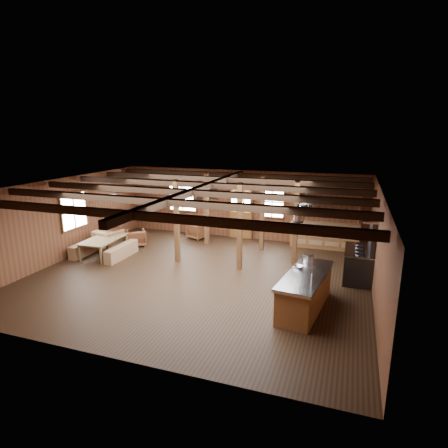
{
  "coord_description": "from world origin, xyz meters",
  "views": [
    {
      "loc": [
        4.26,
        -9.92,
        4.37
      ],
      "look_at": [
        0.39,
        1.26,
        1.39
      ],
      "focal_mm": 30.0,
      "sensor_mm": 36.0,
      "label": 1
    }
  ],
  "objects_px": {
    "dining_table": "(105,247)",
    "armchair_c": "(109,239)",
    "kitchen_island": "(305,291)",
    "armchair_a": "(136,238)",
    "commercial_range": "(360,259)",
    "armchair_b": "(197,231)"
  },
  "relations": [
    {
      "from": "commercial_range",
      "to": "armchair_c",
      "type": "relative_size",
      "value": 2.29
    },
    {
      "from": "kitchen_island",
      "to": "dining_table",
      "type": "bearing_deg",
      "value": 173.37
    },
    {
      "from": "armchair_a",
      "to": "kitchen_island",
      "type": "bearing_deg",
      "value": 114.48
    },
    {
      "from": "kitchen_island",
      "to": "dining_table",
      "type": "relative_size",
      "value": 1.43
    },
    {
      "from": "kitchen_island",
      "to": "armchair_a",
      "type": "distance_m",
      "value": 7.55
    },
    {
      "from": "armchair_c",
      "to": "armchair_a",
      "type": "bearing_deg",
      "value": -122.5
    },
    {
      "from": "commercial_range",
      "to": "dining_table",
      "type": "relative_size",
      "value": 1.08
    },
    {
      "from": "commercial_range",
      "to": "kitchen_island",
      "type": "bearing_deg",
      "value": -117.84
    },
    {
      "from": "dining_table",
      "to": "armchair_a",
      "type": "relative_size",
      "value": 2.64
    },
    {
      "from": "dining_table",
      "to": "armchair_c",
      "type": "relative_size",
      "value": 2.11
    },
    {
      "from": "kitchen_island",
      "to": "armchair_b",
      "type": "height_order",
      "value": "kitchen_island"
    },
    {
      "from": "kitchen_island",
      "to": "armchair_a",
      "type": "xyz_separation_m",
      "value": [
        -6.83,
        3.2,
        -0.16
      ]
    },
    {
      "from": "dining_table",
      "to": "armchair_c",
      "type": "xyz_separation_m",
      "value": [
        -0.3,
        0.64,
        0.07
      ]
    },
    {
      "from": "dining_table",
      "to": "armchair_b",
      "type": "distance_m",
      "value": 3.84
    },
    {
      "from": "kitchen_island",
      "to": "armchair_c",
      "type": "bearing_deg",
      "value": 169.38
    },
    {
      "from": "armchair_a",
      "to": "armchair_b",
      "type": "bearing_deg",
      "value": -176.88
    },
    {
      "from": "kitchen_island",
      "to": "commercial_range",
      "type": "distance_m",
      "value": 2.8
    },
    {
      "from": "armchair_a",
      "to": "armchair_b",
      "type": "height_order",
      "value": "armchair_b"
    },
    {
      "from": "dining_table",
      "to": "armchair_c",
      "type": "bearing_deg",
      "value": 21.92
    },
    {
      "from": "commercial_range",
      "to": "armchair_c",
      "type": "height_order",
      "value": "commercial_range"
    },
    {
      "from": "armchair_b",
      "to": "armchair_c",
      "type": "relative_size",
      "value": 0.81
    },
    {
      "from": "dining_table",
      "to": "armchair_b",
      "type": "relative_size",
      "value": 2.6
    }
  ]
}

